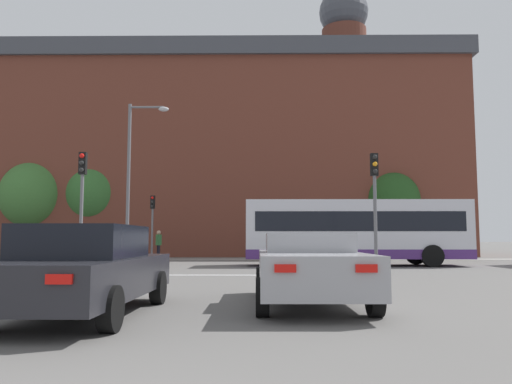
{
  "coord_description": "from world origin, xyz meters",
  "views": [
    {
      "loc": [
        1.1,
        -2.12,
        1.27
      ],
      "look_at": [
        0.86,
        21.29,
        3.47
      ],
      "focal_mm": 35.0,
      "sensor_mm": 36.0,
      "label": 1
    }
  ],
  "objects_px": {
    "traffic_light_near_left": "(82,192)",
    "traffic_light_far_left": "(152,216)",
    "car_saloon_left": "(84,269)",
    "bus_crossing_lead": "(355,231)",
    "pedestrian_waiting": "(159,242)",
    "car_roadster_right": "(309,268)",
    "street_lamp_junction": "(135,167)",
    "traffic_light_near_right": "(375,193)"
  },
  "relations": [
    {
      "from": "car_roadster_right",
      "to": "street_lamp_junction",
      "type": "relative_size",
      "value": 0.61
    },
    {
      "from": "car_saloon_left",
      "to": "traffic_light_far_left",
      "type": "height_order",
      "value": "traffic_light_far_left"
    },
    {
      "from": "bus_crossing_lead",
      "to": "car_saloon_left",
      "type": "bearing_deg",
      "value": -25.73
    },
    {
      "from": "car_roadster_right",
      "to": "traffic_light_near_right",
      "type": "height_order",
      "value": "traffic_light_near_right"
    },
    {
      "from": "traffic_light_near_right",
      "to": "pedestrian_waiting",
      "type": "bearing_deg",
      "value": 126.62
    },
    {
      "from": "car_saloon_left",
      "to": "traffic_light_near_right",
      "type": "xyz_separation_m",
      "value": [
        6.98,
        9.17,
        2.12
      ]
    },
    {
      "from": "car_saloon_left",
      "to": "traffic_light_far_left",
      "type": "bearing_deg",
      "value": 100.1
    },
    {
      "from": "bus_crossing_lead",
      "to": "traffic_light_near_right",
      "type": "distance_m",
      "value": 6.44
    },
    {
      "from": "car_roadster_right",
      "to": "traffic_light_near_right",
      "type": "relative_size",
      "value": 1.1
    },
    {
      "from": "car_saloon_left",
      "to": "bus_crossing_lead",
      "type": "relative_size",
      "value": 0.47
    },
    {
      "from": "car_saloon_left",
      "to": "traffic_light_far_left",
      "type": "xyz_separation_m",
      "value": [
        -3.62,
        21.72,
        1.86
      ]
    },
    {
      "from": "street_lamp_junction",
      "to": "traffic_light_far_left",
      "type": "bearing_deg",
      "value": 94.75
    },
    {
      "from": "bus_crossing_lead",
      "to": "traffic_light_near_right",
      "type": "xyz_separation_m",
      "value": [
        -0.47,
        -6.3,
        1.24
      ]
    },
    {
      "from": "bus_crossing_lead",
      "to": "street_lamp_junction",
      "type": "height_order",
      "value": "street_lamp_junction"
    },
    {
      "from": "street_lamp_junction",
      "to": "car_saloon_left",
      "type": "bearing_deg",
      "value": -78.56
    },
    {
      "from": "bus_crossing_lead",
      "to": "traffic_light_far_left",
      "type": "bearing_deg",
      "value": -119.44
    },
    {
      "from": "car_saloon_left",
      "to": "street_lamp_junction",
      "type": "distance_m",
      "value": 16.0
    },
    {
      "from": "car_roadster_right",
      "to": "pedestrian_waiting",
      "type": "bearing_deg",
      "value": 108.3
    },
    {
      "from": "traffic_light_near_left",
      "to": "pedestrian_waiting",
      "type": "xyz_separation_m",
      "value": [
        -0.08,
        14.01,
        -1.87
      ]
    },
    {
      "from": "pedestrian_waiting",
      "to": "traffic_light_near_left",
      "type": "bearing_deg",
      "value": 142.12
    },
    {
      "from": "street_lamp_junction",
      "to": "pedestrian_waiting",
      "type": "xyz_separation_m",
      "value": [
        -0.47,
        8.12,
        -3.62
      ]
    },
    {
      "from": "traffic_light_near_right",
      "to": "street_lamp_junction",
      "type": "xyz_separation_m",
      "value": [
        -10.06,
        6.04,
        1.8
      ]
    },
    {
      "from": "traffic_light_near_left",
      "to": "traffic_light_far_left",
      "type": "distance_m",
      "value": 12.4
    },
    {
      "from": "car_roadster_right",
      "to": "traffic_light_far_left",
      "type": "distance_m",
      "value": 21.78
    },
    {
      "from": "bus_crossing_lead",
      "to": "street_lamp_junction",
      "type": "relative_size",
      "value": 1.34
    },
    {
      "from": "car_saloon_left",
      "to": "street_lamp_junction",
      "type": "bearing_deg",
      "value": 102.08
    },
    {
      "from": "car_roadster_right",
      "to": "bus_crossing_lead",
      "type": "distance_m",
      "value": 14.57
    },
    {
      "from": "car_roadster_right",
      "to": "traffic_light_far_left",
      "type": "xyz_separation_m",
      "value": [
        -7.51,
        20.35,
        1.92
      ]
    },
    {
      "from": "pedestrian_waiting",
      "to": "street_lamp_junction",
      "type": "bearing_deg",
      "value": 145.07
    },
    {
      "from": "traffic_light_near_left",
      "to": "pedestrian_waiting",
      "type": "bearing_deg",
      "value": 90.34
    },
    {
      "from": "traffic_light_near_right",
      "to": "street_lamp_junction",
      "type": "height_order",
      "value": "street_lamp_junction"
    },
    {
      "from": "car_roadster_right",
      "to": "street_lamp_junction",
      "type": "bearing_deg",
      "value": 116.32
    },
    {
      "from": "bus_crossing_lead",
      "to": "traffic_light_near_left",
      "type": "relative_size",
      "value": 2.37
    },
    {
      "from": "pedestrian_waiting",
      "to": "bus_crossing_lead",
      "type": "bearing_deg",
      "value": -163.8
    },
    {
      "from": "bus_crossing_lead",
      "to": "traffic_light_far_left",
      "type": "height_order",
      "value": "traffic_light_far_left"
    },
    {
      "from": "bus_crossing_lead",
      "to": "traffic_light_near_left",
      "type": "height_order",
      "value": "traffic_light_near_left"
    },
    {
      "from": "car_roadster_right",
      "to": "street_lamp_junction",
      "type": "xyz_separation_m",
      "value": [
        -6.97,
        13.84,
        3.97
      ]
    },
    {
      "from": "traffic_light_far_left",
      "to": "pedestrian_waiting",
      "type": "relative_size",
      "value": 2.16
    },
    {
      "from": "traffic_light_near_right",
      "to": "traffic_light_far_left",
      "type": "height_order",
      "value": "traffic_light_near_right"
    },
    {
      "from": "car_roadster_right",
      "to": "street_lamp_junction",
      "type": "distance_m",
      "value": 16.0
    },
    {
      "from": "traffic_light_far_left",
      "to": "car_roadster_right",
      "type": "bearing_deg",
      "value": -69.74
    },
    {
      "from": "bus_crossing_lead",
      "to": "pedestrian_waiting",
      "type": "xyz_separation_m",
      "value": [
        -11.0,
        7.87,
        -0.58
      ]
    }
  ]
}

